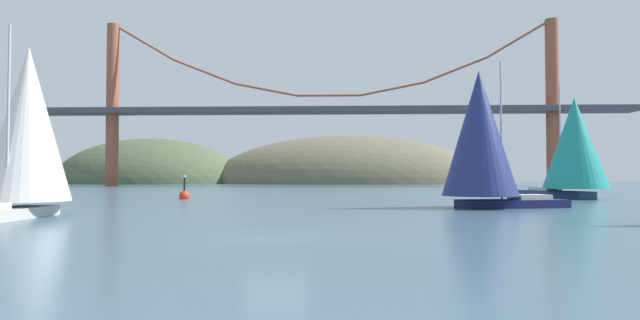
{
  "coord_description": "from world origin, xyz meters",
  "views": [
    {
      "loc": [
        2.46,
        -19.53,
        2.35
      ],
      "look_at": [
        0.0,
        43.78,
        4.28
      ],
      "focal_mm": 28.85,
      "sensor_mm": 36.0,
      "label": 1
    }
  ],
  "objects": [
    {
      "name": "sailboat_teal_sail",
      "position": [
        26.19,
        33.42,
        5.44
      ],
      "size": [
        8.24,
        10.94,
        11.81
      ],
      "color": "navy",
      "rests_on": "ground_plane"
    },
    {
      "name": "channel_buoy",
      "position": [
        -13.27,
        31.89,
        0.37
      ],
      "size": [
        1.1,
        1.1,
        2.64
      ],
      "color": "red",
      "rests_on": "ground_plane"
    },
    {
      "name": "headland_left",
      "position": [
        -55.0,
        135.0,
        0.0
      ],
      "size": [
        57.15,
        44.0,
        27.28
      ],
      "primitive_type": "ellipsoid",
      "color": "#4C5B3D",
      "rests_on": "ground_plane"
    },
    {
      "name": "sailboat_white_mainsail",
      "position": [
        -15.6,
        9.25,
        5.06
      ],
      "size": [
        4.89,
        9.25,
        10.6
      ],
      "color": "#B7B2A8",
      "rests_on": "ground_plane"
    },
    {
      "name": "headland_center",
      "position": [
        5.0,
        135.0,
        0.0
      ],
      "size": [
        83.28,
        44.0,
        28.77
      ],
      "primitive_type": "ellipsoid",
      "color": "#6B664C",
      "rests_on": "ground_plane"
    },
    {
      "name": "ground_plane",
      "position": [
        0.0,
        0.0,
        0.0
      ],
      "size": [
        360.0,
        360.0,
        0.0
      ],
      "primitive_type": "plane",
      "color": "#426075"
    },
    {
      "name": "sailboat_navy_sail",
      "position": [
        12.72,
        18.16,
        5.22
      ],
      "size": [
        9.88,
        6.49,
        10.78
      ],
      "color": "#191E4C",
      "rests_on": "ground_plane"
    },
    {
      "name": "suspension_bridge",
      "position": [
        -0.0,
        95.0,
        17.68
      ],
      "size": [
        134.59,
        6.0,
        37.17
      ],
      "color": "brown",
      "rests_on": "ground_plane"
    }
  ]
}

